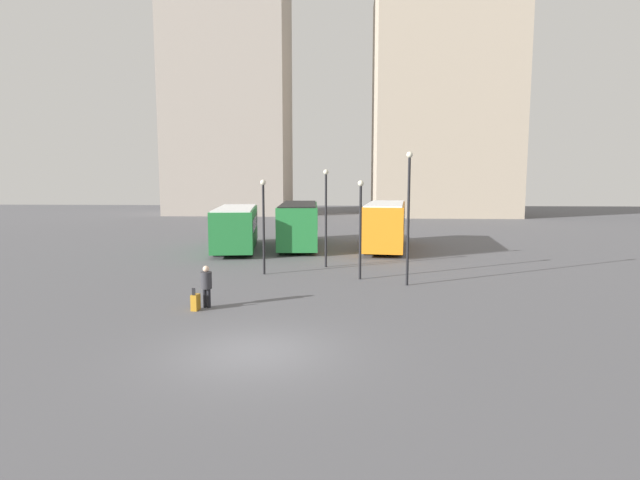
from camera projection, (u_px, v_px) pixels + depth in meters
ground_plane at (255, 352)px, 13.82m from camera, size 160.00×160.00×0.00m
building_block_left at (229, 85)px, 68.65m from camera, size 16.31×11.12×35.44m
building_block_right at (442, 103)px, 67.29m from camera, size 18.08×15.44×30.06m
bus_0 at (236, 227)px, 34.00m from camera, size 3.93×9.34×2.91m
bus_1 at (299, 223)px, 35.61m from camera, size 3.30×9.90×3.10m
bus_2 at (385, 224)px, 34.38m from camera, size 3.61×9.46×3.19m
traveler at (206, 283)px, 18.56m from camera, size 0.45×0.45×1.58m
suitcase at (196, 302)px, 18.23m from camera, size 0.27×0.41×0.86m
lamp_post_0 at (360, 220)px, 23.65m from camera, size 0.28×0.28×4.73m
lamp_post_1 at (326, 210)px, 26.97m from camera, size 0.28×0.28×5.31m
lamp_post_2 at (408, 208)px, 22.19m from camera, size 0.28×0.28×5.99m
lamp_post_3 at (264, 218)px, 24.92m from camera, size 0.28×0.28×4.77m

